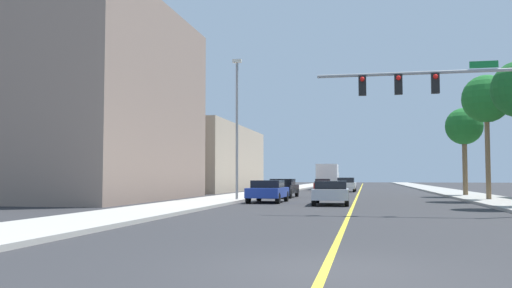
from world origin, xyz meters
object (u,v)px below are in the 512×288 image
object	(u,v)px
traffic_signal_mast	(455,99)
delivery_truck	(328,176)
car_black	(283,188)
car_silver	(331,192)
car_white	(346,185)
palm_far	(464,127)
street_lamp	(237,122)
car_red	(323,185)
car_blue	(268,191)
palm_mid	(486,100)

from	to	relation	value
traffic_signal_mast	delivery_truck	xyz separation A→B (m)	(-8.04, 42.02, -3.09)
car_black	car_silver	xyz separation A→B (m)	(4.17, -9.73, -0.02)
car_silver	car_white	bearing A→B (deg)	88.37
palm_far	car_white	xyz separation A→B (m)	(-9.43, 12.18, -4.60)
palm_far	delivery_truck	bearing A→B (deg)	119.33
traffic_signal_mast	delivery_truck	bearing A→B (deg)	100.84
street_lamp	delivery_truck	size ratio (longest dim) A/B	1.20
palm_far	delivery_truck	world-z (taller)	palm_far
car_silver	car_red	bearing A→B (deg)	93.57
car_red	delivery_truck	distance (m)	8.32
palm_far	car_blue	distance (m)	18.30
car_blue	palm_mid	bearing A→B (deg)	-162.29
palm_mid	car_silver	distance (m)	12.45
palm_far	delivery_truck	distance (m)	24.59
traffic_signal_mast	palm_far	bearing A→B (deg)	79.50
palm_mid	palm_far	size ratio (longest dim) A/B	1.17
car_black	delivery_truck	world-z (taller)	delivery_truck
traffic_signal_mast	car_black	size ratio (longest dim) A/B	1.83
palm_mid	palm_far	xyz separation A→B (m)	(-0.04, 7.78, -1.04)
car_blue	delivery_truck	xyz separation A→B (m)	(1.33, 32.95, 0.90)
car_black	delivery_truck	size ratio (longest dim) A/B	0.63
traffic_signal_mast	car_black	bearing A→B (deg)	119.78
traffic_signal_mast	delivery_truck	size ratio (longest dim) A/B	1.16
car_black	car_white	size ratio (longest dim) A/B	1.20
palm_far	car_white	bearing A→B (deg)	127.75
delivery_truck	palm_mid	bearing A→B (deg)	-68.44
car_white	car_blue	bearing A→B (deg)	-97.65
palm_mid	car_blue	distance (m)	14.97
car_silver	car_black	bearing A→B (deg)	111.39
street_lamp	delivery_truck	world-z (taller)	street_lamp
palm_mid	palm_far	distance (m)	7.85
palm_mid	car_silver	size ratio (longest dim) A/B	1.76
car_silver	delivery_truck	xyz separation A→B (m)	(-2.56, 34.87, 0.90)
palm_far	car_silver	size ratio (longest dim) A/B	1.51
car_black	car_red	distance (m)	16.96
car_blue	palm_far	bearing A→B (deg)	-137.36
traffic_signal_mast	car_white	xyz separation A→B (m)	(-5.57, 33.01, -3.95)
palm_mid	car_white	bearing A→B (deg)	115.39
traffic_signal_mast	car_blue	xyz separation A→B (m)	(-9.37, 9.06, -3.99)
traffic_signal_mast	car_silver	world-z (taller)	traffic_signal_mast
car_white	delivery_truck	xyz separation A→B (m)	(-2.47, 9.01, 0.86)
car_blue	traffic_signal_mast	bearing A→B (deg)	136.94
car_blue	car_white	world-z (taller)	car_white
car_red	delivery_truck	xyz separation A→B (m)	(-0.05, 8.27, 0.92)
car_blue	car_red	distance (m)	24.72
car_silver	delivery_truck	world-z (taller)	delivery_truck
traffic_signal_mast	car_silver	bearing A→B (deg)	127.51
traffic_signal_mast	street_lamp	distance (m)	15.08
traffic_signal_mast	street_lamp	xyz separation A→B (m)	(-11.46, 9.80, 0.27)
palm_mid	car_silver	bearing A→B (deg)	-147.81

